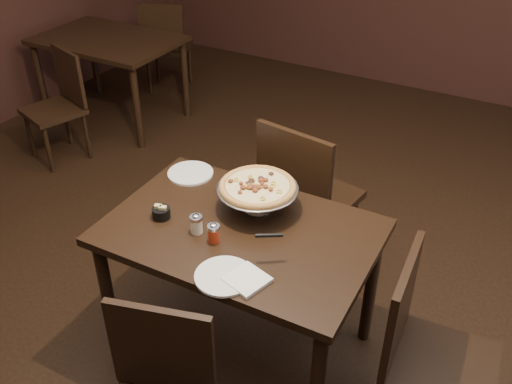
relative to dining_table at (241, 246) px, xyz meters
The scene contains 15 objects.
room 0.78m from the dining_table, 56.62° to the left, with size 6.04×7.04×2.84m.
dining_table is the anchor object (origin of this frame).
background_table 2.78m from the dining_table, 142.93° to the left, with size 1.13×0.75×0.70m.
pizza_stand 0.27m from the dining_table, 91.32° to the left, with size 0.37×0.37×0.15m.
parmesan_shaker 0.23m from the dining_table, 143.58° to the right, with size 0.05×0.05×0.09m.
pepper_flake_shaker 0.20m from the dining_table, 112.41° to the right, with size 0.05×0.05×0.09m.
packet_caddy 0.38m from the dining_table, 164.42° to the right, with size 0.08×0.08×0.06m.
napkin_stack 0.35m from the dining_table, 55.35° to the right, with size 0.15×0.15×0.02m, color white.
plate_left 0.52m from the dining_table, 149.05° to the left, with size 0.23×0.23×0.01m, color silver.
plate_near 0.33m from the dining_table, 71.26° to the right, with size 0.23×0.23×0.01m, color silver.
serving_spatula 0.32m from the dining_table, 30.63° to the right, with size 0.14×0.14×0.02m.
chair_far 0.67m from the dining_table, 88.97° to the left, with size 0.50×0.50×0.94m.
chair_side 0.87m from the dining_table, ahead, with size 0.44×0.44×0.89m.
bg_chair_far 3.20m from the dining_table, 132.54° to the left, with size 0.52×0.52×0.85m.
bg_chair_near 2.35m from the dining_table, 154.94° to the left, with size 0.48×0.48×0.81m.
Camera 1 is at (1.02, -1.72, 2.23)m, focal length 40.00 mm.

